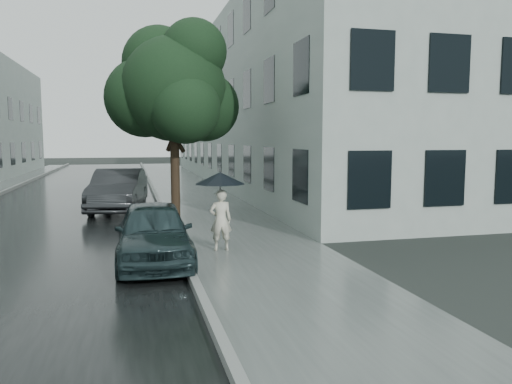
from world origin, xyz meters
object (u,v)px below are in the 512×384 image
object	(u,v)px
car_near	(154,232)
street_tree	(173,88)
car_far	(118,190)
pedestrian	(221,220)
lamp_post	(172,136)

from	to	relation	value
car_near	street_tree	bearing A→B (deg)	81.18
car_near	car_far	world-z (taller)	car_far
pedestrian	street_tree	bearing A→B (deg)	-81.26
lamp_post	car_far	distance (m)	4.18
street_tree	lamp_post	world-z (taller)	street_tree
car_far	lamp_post	bearing A→B (deg)	60.44
car_near	car_far	distance (m)	8.22
street_tree	car_far	size ratio (longest dim) A/B	1.38
street_tree	car_near	size ratio (longest dim) A/B	1.65
street_tree	car_near	world-z (taller)	street_tree
street_tree	car_far	distance (m)	4.68
pedestrian	street_tree	world-z (taller)	street_tree
lamp_post	car_near	world-z (taller)	lamp_post
pedestrian	street_tree	xyz separation A→B (m)	(-0.64, 4.84, 3.53)
street_tree	car_near	bearing A→B (deg)	-99.59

